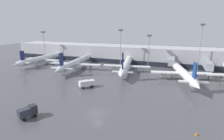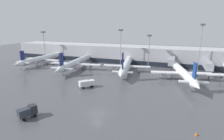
# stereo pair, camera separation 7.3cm
# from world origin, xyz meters

# --- Properties ---
(ground_plane) EXTENTS (320.00, 320.00, 0.00)m
(ground_plane) POSITION_xyz_m (0.00, 0.00, 0.00)
(ground_plane) COLOR #4C4C51
(terminal_building) EXTENTS (160.00, 31.10, 9.00)m
(terminal_building) POSITION_xyz_m (0.19, 61.87, 4.50)
(terminal_building) COLOR #B2B2B7
(terminal_building) RESTS_ON ground_plane
(parked_jet_0) EXTENTS (21.07, 39.94, 10.47)m
(parked_jet_0) POSITION_xyz_m (-4.02, 40.33, 2.99)
(parked_jet_0) COLOR silver
(parked_jet_0) RESTS_ON ground_plane
(parked_jet_2) EXTENTS (20.34, 38.51, 8.65)m
(parked_jet_2) POSITION_xyz_m (-50.88, 41.07, 2.80)
(parked_jet_2) COLOR silver
(parked_jet_2) RESTS_ON ground_plane
(parked_jet_3) EXTENTS (24.94, 37.20, 9.50)m
(parked_jet_3) POSITION_xyz_m (-27.94, 36.40, 2.94)
(parked_jet_3) COLOR silver
(parked_jet_3) RESTS_ON ground_plane
(parked_jet_4) EXTENTS (22.54, 37.92, 9.44)m
(parked_jet_4) POSITION_xyz_m (18.93, 35.11, 3.19)
(parked_jet_4) COLOR white
(parked_jet_4) RESTS_ON ground_plane
(service_truck_0) EXTENTS (3.19, 4.27, 2.69)m
(service_truck_0) POSITION_xyz_m (-13.59, -7.05, 1.56)
(service_truck_0) COLOR #2D333D
(service_truck_0) RESTS_ON ground_plane
(service_truck_1) EXTENTS (4.73, 5.04, 2.46)m
(service_truck_1) POSITION_xyz_m (-10.65, 15.01, 1.52)
(service_truck_1) COLOR silver
(service_truck_1) RESTS_ON ground_plane
(traffic_cone_0) EXTENTS (0.38, 0.38, 0.79)m
(traffic_cone_0) POSITION_xyz_m (-51.68, 26.34, 0.40)
(traffic_cone_0) COLOR orange
(traffic_cone_0) RESTS_ON ground_plane
(traffic_cone_1) EXTENTS (0.50, 0.50, 0.79)m
(traffic_cone_1) POSITION_xyz_m (21.05, -1.39, 0.39)
(traffic_cone_1) COLOR orange
(traffic_cone_1) RESTS_ON ground_plane
(apron_light_mast_0) EXTENTS (1.80, 1.80, 16.01)m
(apron_light_mast_0) POSITION_xyz_m (4.33, 48.90, 12.84)
(apron_light_mast_0) COLOR gray
(apron_light_mast_0) RESTS_ON ground_plane
(apron_light_mast_1) EXTENTS (1.80, 1.80, 20.85)m
(apron_light_mast_1) POSITION_xyz_m (26.11, 51.42, 16.17)
(apron_light_mast_1) COLOR gray
(apron_light_mast_1) RESTS_ON ground_plane
(apron_light_mast_2) EXTENTS (1.80, 1.80, 18.35)m
(apron_light_mast_2) POSITION_xyz_m (-9.48, 48.67, 14.47)
(apron_light_mast_2) COLOR gray
(apron_light_mast_2) RESTS_ON ground_plane
(apron_light_mast_4) EXTENTS (1.80, 1.80, 16.84)m
(apron_light_mast_4) POSITION_xyz_m (-56.57, 49.34, 13.43)
(apron_light_mast_4) COLOR gray
(apron_light_mast_4) RESTS_ON ground_plane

